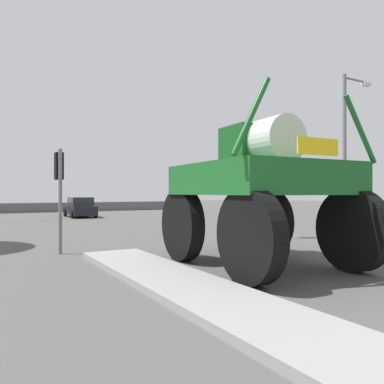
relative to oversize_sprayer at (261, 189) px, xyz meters
The scene contains 8 objects.
ground_plane 10.86m from the oversize_sprayer, 86.89° to the left, with size 120.00×120.00×0.00m, color #4C4947.
median_island 4.20m from the oversize_sprayer, 139.29° to the right, with size 1.63×11.83×0.15m, color gray.
oversize_sprayer is the anchor object (origin of this frame).
sedan_ahead 22.13m from the oversize_sprayer, 88.10° to the left, with size 1.93×4.13×1.52m.
traffic_signal_near_left 6.21m from the oversize_sprayer, 131.17° to the left, with size 0.24×0.54×3.21m.
traffic_signal_near_right 6.15m from the oversize_sprayer, 49.99° to the left, with size 0.24×0.54×3.98m.
streetlight_near_right 9.85m from the oversize_sprayer, 26.00° to the left, with size 1.89×0.24×7.34m.
roadside_barrier 31.01m from the oversize_sprayer, 88.93° to the left, with size 26.08×0.24×0.90m, color #59595B.
Camera 1 is at (-6.97, -0.28, 1.87)m, focal length 35.87 mm.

